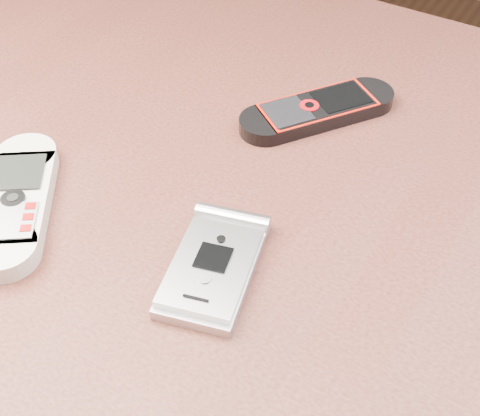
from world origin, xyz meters
name	(u,v)px	position (x,y,z in m)	size (l,w,h in m)	color
table	(235,295)	(0.00, 0.00, 0.64)	(1.20, 0.80, 0.75)	black
nokia_white	(17,201)	(-0.16, -0.09, 0.76)	(0.05, 0.16, 0.02)	beige
nokia_black_red	(318,110)	(0.00, 0.15, 0.76)	(0.05, 0.16, 0.02)	black
motorola_razr	(212,267)	(0.02, -0.06, 0.76)	(0.06, 0.12, 0.02)	#B7B7BB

